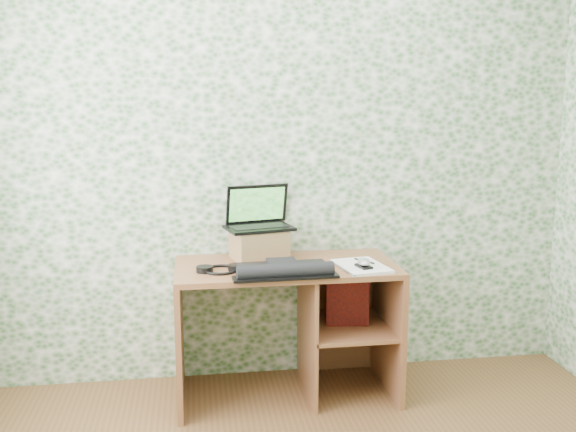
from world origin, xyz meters
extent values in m
plane|color=white|center=(0.00, 1.75, 1.30)|extent=(3.50, 0.00, 3.50)
cube|color=brown|center=(0.00, 1.44, 0.73)|extent=(1.20, 0.60, 0.03)
cube|color=brown|center=(-0.58, 1.44, 0.36)|extent=(0.03, 0.60, 0.72)
cube|color=brown|center=(0.58, 1.44, 0.36)|extent=(0.03, 0.60, 0.72)
cube|color=brown|center=(0.12, 1.44, 0.36)|extent=(0.02, 0.56, 0.72)
cube|color=brown|center=(0.35, 1.44, 0.38)|extent=(0.46, 0.56, 0.02)
cube|color=brown|center=(0.36, 1.73, 0.36)|extent=(0.48, 0.02, 0.72)
cube|color=brown|center=(-0.13, 1.58, 0.84)|extent=(0.33, 0.30, 0.17)
cube|color=black|center=(-0.13, 1.58, 0.93)|extent=(0.41, 0.32, 0.02)
cube|color=black|center=(-0.13, 1.58, 0.94)|extent=(0.33, 0.20, 0.00)
cube|color=black|center=(-0.13, 1.68, 1.05)|extent=(0.36, 0.14, 0.23)
cube|color=#1B5618|center=(-0.13, 1.68, 1.05)|extent=(0.33, 0.12, 0.19)
cube|color=black|center=(-0.04, 1.30, 0.77)|extent=(0.48, 0.19, 0.04)
cube|color=black|center=(-0.04, 1.30, 0.78)|extent=(0.16, 0.16, 0.06)
cylinder|color=black|center=(-0.04, 1.18, 0.79)|extent=(0.50, 0.09, 0.08)
cube|color=black|center=(-0.04, 1.17, 0.76)|extent=(0.54, 0.13, 0.01)
torus|color=black|center=(-0.36, 1.36, 0.76)|extent=(0.19, 0.19, 0.02)
cylinder|color=black|center=(-0.44, 1.35, 0.77)|extent=(0.09, 0.09, 0.03)
cylinder|color=black|center=(-0.28, 1.36, 0.77)|extent=(0.09, 0.09, 0.03)
cube|color=white|center=(0.39, 1.31, 0.76)|extent=(0.28, 0.36, 0.02)
ellipsoid|color=#BABABD|center=(0.39, 1.26, 0.78)|extent=(0.09, 0.12, 0.04)
cylinder|color=black|center=(0.42, 1.38, 0.77)|extent=(0.08, 0.12, 0.01)
cube|color=maroon|center=(0.35, 1.44, 0.53)|extent=(0.24, 0.10, 0.28)
camera|label=1|loc=(-0.49, -1.91, 1.64)|focal=40.00mm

